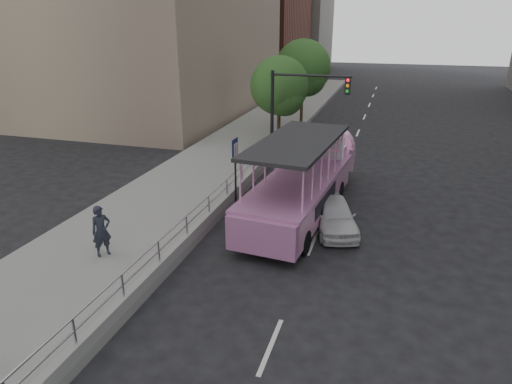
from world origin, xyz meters
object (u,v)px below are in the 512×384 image
(duck_boat, at_px, (306,182))
(street_tree_far, at_px, (304,70))
(pedestrian_near, at_px, (101,231))
(traffic_signal, at_px, (294,104))
(car, at_px, (334,215))
(street_tree_near, at_px, (281,88))
(parking_sign, at_px, (235,164))

(duck_boat, height_order, street_tree_far, street_tree_far)
(pedestrian_near, xyz_separation_m, traffic_signal, (3.73, 12.06, 2.32))
(car, height_order, street_tree_near, street_tree_near)
(car, xyz_separation_m, pedestrian_near, (-6.99, -4.84, 0.56))
(traffic_signal, height_order, street_tree_near, street_tree_near)
(duck_boat, xyz_separation_m, street_tree_near, (-3.39, 8.96, 2.56))
(car, distance_m, pedestrian_near, 8.52)
(traffic_signal, distance_m, street_tree_near, 3.80)
(car, height_order, pedestrian_near, pedestrian_near)
(parking_sign, bearing_deg, duck_boat, 4.76)
(traffic_signal, xyz_separation_m, street_tree_near, (-1.60, 3.43, 0.32))
(duck_boat, distance_m, car, 2.33)
(traffic_signal, bearing_deg, street_tree_far, 98.43)
(parking_sign, distance_m, street_tree_near, 9.43)
(parking_sign, bearing_deg, pedestrian_near, -111.41)
(pedestrian_near, distance_m, traffic_signal, 12.84)
(car, xyz_separation_m, street_tree_far, (-4.66, 16.65, 3.69))
(pedestrian_near, bearing_deg, parking_sign, 14.27)
(street_tree_far, bearing_deg, car, -74.36)
(parking_sign, bearing_deg, car, -17.62)
(duck_boat, height_order, pedestrian_near, duck_boat)
(street_tree_near, bearing_deg, pedestrian_near, -97.83)
(car, height_order, traffic_signal, traffic_signal)
(duck_boat, height_order, street_tree_near, street_tree_near)
(parking_sign, relative_size, traffic_signal, 0.57)
(street_tree_near, bearing_deg, traffic_signal, -65.02)
(traffic_signal, relative_size, street_tree_far, 0.81)
(pedestrian_near, distance_m, street_tree_near, 15.86)
(traffic_signal, bearing_deg, street_tree_near, 114.98)
(street_tree_near, bearing_deg, car, -65.47)
(pedestrian_near, xyz_separation_m, street_tree_near, (2.13, 15.49, 2.64))
(duck_boat, bearing_deg, parking_sign, -175.24)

